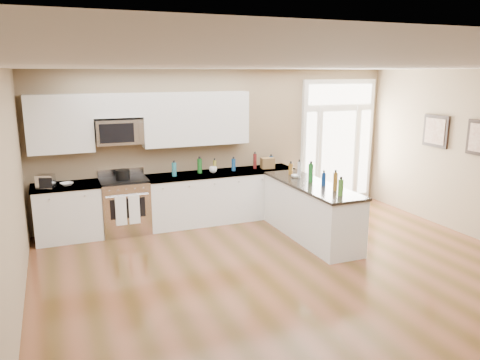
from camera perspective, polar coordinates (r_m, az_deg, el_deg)
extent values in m
plane|color=#4B3315|center=(5.94, 11.73, -14.86)|extent=(8.00, 8.00, 0.00)
plane|color=#8F795A|center=(8.95, -2.11, 4.36)|extent=(7.00, 0.00, 7.00)
plane|color=white|center=(5.26, 13.18, 13.21)|extent=(8.00, 8.00, 0.00)
cube|color=silver|center=(8.34, -20.21, -3.80)|extent=(1.06, 0.62, 0.90)
cube|color=black|center=(8.46, -20.00, -6.40)|extent=(1.02, 0.52, 0.10)
cube|color=black|center=(8.22, -20.47, -0.67)|extent=(1.10, 0.66, 0.04)
cube|color=silver|center=(8.81, -2.32, -2.10)|extent=(2.81, 0.62, 0.90)
cube|color=black|center=(8.92, -2.30, -4.58)|extent=(2.77, 0.52, 0.10)
cube|color=black|center=(8.70, -2.35, 0.89)|extent=(2.85, 0.66, 0.04)
cube|color=silver|center=(7.99, 8.57, -3.85)|extent=(0.65, 2.28, 0.90)
cube|color=black|center=(8.11, 8.47, -6.55)|extent=(0.61, 2.18, 0.10)
cube|color=black|center=(7.87, 8.68, -0.57)|extent=(0.69, 2.32, 0.04)
cube|color=silver|center=(8.20, -21.13, 6.39)|extent=(1.04, 0.33, 0.95)
cube|color=silver|center=(8.55, -5.38, 7.45)|extent=(1.94, 0.33, 0.95)
cube|color=silver|center=(8.24, -14.76, 8.79)|extent=(0.82, 0.33, 0.40)
cube|color=silver|center=(8.25, -14.55, 5.73)|extent=(0.78, 0.40, 0.42)
cube|color=black|center=(8.04, -14.78, 5.54)|extent=(0.56, 0.01, 0.32)
cube|color=white|center=(10.08, 11.78, 4.51)|extent=(1.70, 0.08, 2.60)
cube|color=white|center=(10.08, 11.87, 3.06)|extent=(0.78, 0.02, 1.80)
cube|color=white|center=(9.73, 8.63, 2.84)|extent=(0.22, 0.02, 1.80)
cube|color=white|center=(10.45, 14.89, 3.26)|extent=(0.22, 0.02, 1.80)
cube|color=white|center=(9.94, 12.21, 10.17)|extent=(1.50, 0.02, 0.40)
cube|color=black|center=(9.25, 22.76, 5.52)|extent=(0.04, 0.58, 0.58)
cube|color=brown|center=(9.23, 22.65, 5.51)|extent=(0.01, 0.46, 0.46)
cube|color=silver|center=(8.40, -13.83, -3.16)|extent=(0.80, 0.66, 0.92)
cube|color=black|center=(8.29, -14.01, -0.01)|extent=(0.80, 0.60, 0.03)
cube|color=silver|center=(8.56, -14.32, 0.90)|extent=(0.80, 0.04, 0.14)
cube|color=black|center=(8.07, -13.50, -3.38)|extent=(0.58, 0.01, 0.34)
cylinder|color=silver|center=(7.99, -13.56, -1.91)|extent=(0.70, 0.02, 0.02)
cube|color=white|center=(8.03, -14.30, -3.66)|extent=(0.18, 0.02, 0.50)
cube|color=white|center=(8.06, -12.75, -3.52)|extent=(0.18, 0.02, 0.50)
cylinder|color=black|center=(8.24, -14.10, 0.68)|extent=(0.28, 0.28, 0.19)
cube|color=silver|center=(8.06, -22.63, -0.16)|extent=(0.31, 0.28, 0.22)
cube|color=brown|center=(9.00, 3.38, 2.08)|extent=(0.27, 0.21, 0.20)
imported|color=white|center=(8.14, -20.37, -0.46)|extent=(0.25, 0.25, 0.05)
imported|color=white|center=(8.27, 6.77, 0.47)|extent=(0.16, 0.16, 0.05)
imported|color=white|center=(8.61, -3.30, 1.26)|extent=(0.17, 0.17, 0.11)
cylinder|color=#19591E|center=(7.94, 8.62, 0.89)|extent=(0.08, 0.08, 0.32)
cylinder|color=navy|center=(9.11, 3.82, 2.24)|extent=(0.08, 0.08, 0.21)
cylinder|color=brown|center=(8.49, 6.21, 1.35)|extent=(0.08, 0.08, 0.20)
cylinder|color=olive|center=(8.70, -3.09, 1.73)|extent=(0.06, 0.06, 0.21)
cylinder|color=#26727F|center=(8.38, -8.03, 1.28)|extent=(0.08, 0.08, 0.24)
cylinder|color=#591919|center=(8.95, 1.83, 2.31)|extent=(0.07, 0.07, 0.29)
cylinder|color=#B2B2B7|center=(8.23, 7.22, 1.24)|extent=(0.06, 0.06, 0.28)
cylinder|color=navy|center=(7.74, 10.16, 0.11)|extent=(0.07, 0.07, 0.21)
cylinder|color=#3F7226|center=(7.15, 12.17, -0.89)|extent=(0.08, 0.08, 0.25)
cylinder|color=#19591E|center=(8.59, -4.95, 1.73)|extent=(0.08, 0.08, 0.26)
cylinder|color=navy|center=(8.76, -0.79, 1.87)|extent=(0.07, 0.07, 0.22)
cylinder|color=brown|center=(7.44, 11.54, -0.17)|extent=(0.07, 0.07, 0.29)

